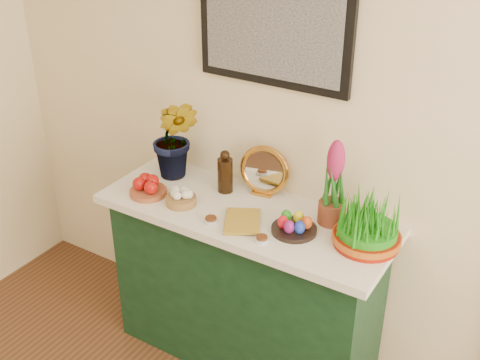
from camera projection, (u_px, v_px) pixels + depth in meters
name	position (u px, v px, depth m)	size (l,w,h in m)	color
sideboard	(245.00, 289.00, 3.01)	(1.30, 0.45, 0.85)	#163C20
tablecloth	(246.00, 213.00, 2.80)	(1.40, 0.55, 0.04)	white
hyacinth_green	(175.00, 125.00, 2.94)	(0.28, 0.24, 0.57)	#206A1E
apple_bowl	(148.00, 188.00, 2.90)	(0.23, 0.23, 0.09)	#A0512F
garlic_basket	(181.00, 198.00, 2.82)	(0.18, 0.18, 0.08)	#A87244
vinegar_cruet	(225.00, 173.00, 2.90)	(0.08, 0.08, 0.22)	black
mirror	(264.00, 171.00, 2.87)	(0.26, 0.09, 0.25)	#C28532
book	(225.00, 220.00, 2.68)	(0.14, 0.21, 0.03)	#AF8A2A
spice_dish_left	(211.00, 220.00, 2.69)	(0.06, 0.06, 0.03)	silver
spice_dish_right	(262.00, 239.00, 2.55)	(0.06, 0.06, 0.03)	silver
egg_plate	(294.00, 226.00, 2.61)	(0.26, 0.26, 0.08)	black
hyacinth_pink	(334.00, 187.00, 2.61)	(0.12, 0.12, 0.40)	brown
wheatgrass_sabzeh	(368.00, 224.00, 2.49)	(0.29, 0.29, 0.24)	#911505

